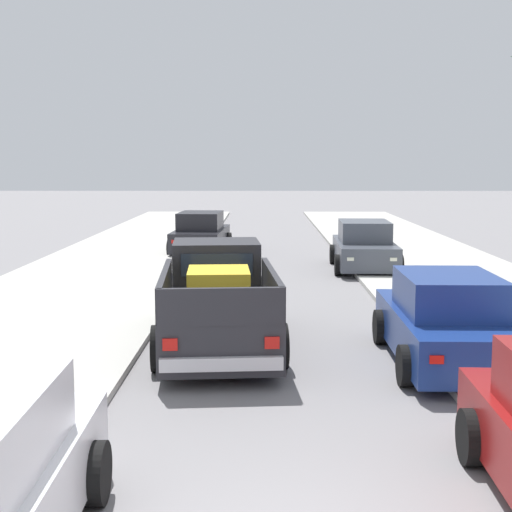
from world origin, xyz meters
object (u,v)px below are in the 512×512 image
object	(u,v)px
car_right_near	(201,234)
car_left_mid	(446,322)
pickup_truck	(218,303)
car_left_far	(364,247)

from	to	relation	value
car_right_near	car_left_mid	distance (m)	15.90
pickup_truck	car_right_near	xyz separation A→B (m)	(-1.49, 13.79, -0.09)
car_right_near	car_left_mid	bearing A→B (deg)	-70.11
car_right_near	car_left_far	world-z (taller)	same
car_right_near	car_left_mid	size ratio (longest dim) A/B	1.01
pickup_truck	car_right_near	distance (m)	13.87
car_left_mid	car_left_far	distance (m)	10.79
pickup_truck	car_left_far	size ratio (longest dim) A/B	1.24
pickup_truck	car_left_mid	world-z (taller)	pickup_truck
car_left_mid	car_left_far	world-z (taller)	same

